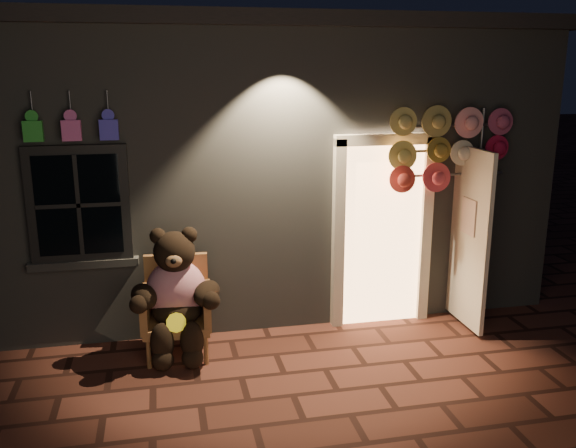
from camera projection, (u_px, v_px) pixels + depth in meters
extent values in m
plane|color=brown|center=(293.00, 395.00, 5.54)|extent=(60.00, 60.00, 0.00)
cube|color=slate|center=(235.00, 155.00, 8.91)|extent=(7.00, 5.00, 3.30)
cube|color=black|center=(232.00, 31.00, 8.48)|extent=(7.30, 5.30, 0.16)
cube|color=black|center=(79.00, 204.00, 6.15)|extent=(1.00, 0.10, 1.20)
cube|color=black|center=(79.00, 205.00, 6.12)|extent=(0.82, 0.06, 1.02)
cube|color=slate|center=(84.00, 264.00, 6.31)|extent=(1.10, 0.14, 0.08)
cube|color=#F4B16E|center=(381.00, 234.00, 6.95)|extent=(0.92, 0.10, 2.10)
cube|color=beige|center=(338.00, 237.00, 6.80)|extent=(0.12, 0.12, 2.20)
cube|color=beige|center=(425.00, 232.00, 7.01)|extent=(0.12, 0.12, 2.20)
cube|color=beige|center=(386.00, 139.00, 6.64)|extent=(1.16, 0.12, 0.12)
cube|color=beige|center=(470.00, 238.00, 6.77)|extent=(0.05, 0.80, 2.00)
cube|color=green|center=(33.00, 131.00, 5.82)|extent=(0.18, 0.07, 0.20)
cylinder|color=#59595E|center=(32.00, 104.00, 5.81)|extent=(0.02, 0.02, 0.25)
cube|color=#CE55A1|center=(72.00, 130.00, 5.89)|extent=(0.18, 0.07, 0.20)
cylinder|color=#59595E|center=(70.00, 104.00, 5.88)|extent=(0.02, 0.02, 0.25)
cube|color=#3E37C3|center=(109.00, 130.00, 5.96)|extent=(0.18, 0.07, 0.20)
cylinder|color=#59595E|center=(108.00, 103.00, 5.95)|extent=(0.02, 0.02, 0.25)
cube|color=brown|center=(177.00, 323.00, 6.24)|extent=(0.69, 0.65, 0.09)
cube|color=brown|center=(177.00, 284.00, 6.43)|extent=(0.66, 0.12, 0.65)
cube|color=brown|center=(145.00, 309.00, 6.14)|extent=(0.11, 0.56, 0.37)
cube|color=brown|center=(207.00, 305.00, 6.22)|extent=(0.11, 0.56, 0.37)
cylinder|color=brown|center=(149.00, 354.00, 6.00)|extent=(0.05, 0.05, 0.30)
cylinder|color=brown|center=(206.00, 350.00, 6.08)|extent=(0.05, 0.05, 0.30)
cylinder|color=brown|center=(152.00, 332.00, 6.51)|extent=(0.05, 0.05, 0.30)
cylinder|color=brown|center=(205.00, 329.00, 6.58)|extent=(0.05, 0.05, 0.30)
ellipsoid|color=#B21239|center=(176.00, 290.00, 6.20)|extent=(0.64, 0.53, 0.64)
ellipsoid|color=black|center=(177.00, 310.00, 6.18)|extent=(0.53, 0.46, 0.30)
sphere|color=black|center=(174.00, 252.00, 6.05)|extent=(0.44, 0.44, 0.41)
sphere|color=black|center=(158.00, 236.00, 6.02)|extent=(0.16, 0.16, 0.16)
sphere|color=black|center=(189.00, 235.00, 6.06)|extent=(0.16, 0.16, 0.16)
ellipsoid|color=brown|center=(174.00, 261.00, 5.88)|extent=(0.17, 0.12, 0.13)
ellipsoid|color=black|center=(144.00, 296.00, 5.96)|extent=(0.34, 0.47, 0.23)
ellipsoid|color=black|center=(207.00, 293.00, 6.05)|extent=(0.38, 0.48, 0.23)
ellipsoid|color=black|center=(162.00, 342.00, 5.95)|extent=(0.23, 0.23, 0.40)
ellipsoid|color=black|center=(192.00, 340.00, 5.99)|extent=(0.23, 0.23, 0.40)
sphere|color=black|center=(163.00, 360.00, 5.94)|extent=(0.22, 0.22, 0.22)
sphere|color=black|center=(193.00, 358.00, 5.98)|extent=(0.22, 0.22, 0.22)
cylinder|color=yellow|center=(176.00, 323.00, 5.92)|extent=(0.20, 0.09, 0.19)
cylinder|color=#59595E|center=(476.00, 216.00, 7.03)|extent=(0.04, 0.04, 2.46)
cylinder|color=#59595E|center=(461.00, 125.00, 6.70)|extent=(1.09, 0.03, 0.03)
cylinder|color=#59595E|center=(459.00, 150.00, 6.76)|extent=(1.09, 0.03, 0.03)
cylinder|color=#59595E|center=(458.00, 174.00, 6.83)|extent=(1.09, 0.03, 0.03)
cylinder|color=tan|center=(405.00, 123.00, 6.49)|extent=(0.31, 0.11, 0.31)
cylinder|color=#9E8C4B|center=(438.00, 122.00, 6.53)|extent=(0.31, 0.11, 0.31)
cylinder|color=pink|center=(470.00, 122.00, 6.58)|extent=(0.31, 0.11, 0.31)
cylinder|color=#B8456C|center=(498.00, 121.00, 6.71)|extent=(0.31, 0.11, 0.31)
cylinder|color=#F7D964|center=(404.00, 153.00, 6.54)|extent=(0.31, 0.11, 0.31)
cylinder|color=olive|center=(437.00, 152.00, 6.59)|extent=(0.31, 0.11, 0.31)
cylinder|color=beige|center=(465.00, 151.00, 6.71)|extent=(0.31, 0.11, 0.31)
cylinder|color=#B41238|center=(497.00, 150.00, 6.76)|extent=(0.31, 0.11, 0.31)
cylinder|color=#DD4134|center=(404.00, 182.00, 6.59)|extent=(0.31, 0.11, 0.31)
cylinder|color=#C53F51|center=(433.00, 180.00, 6.72)|extent=(0.31, 0.11, 0.31)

